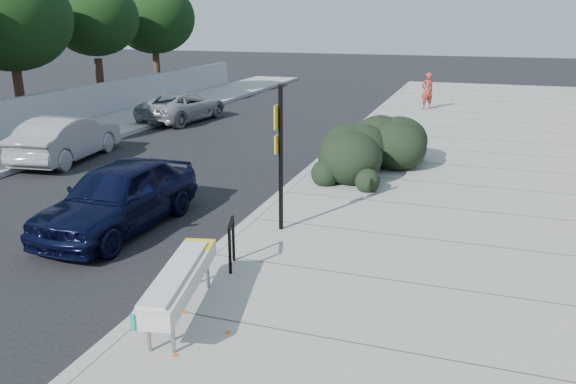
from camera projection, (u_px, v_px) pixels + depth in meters
name	position (u px, v px, depth m)	size (l,w,h in m)	color
ground	(210.00, 262.00, 10.12)	(120.00, 120.00, 0.00)	black
sidewalk_near	(526.00, 206.00, 12.91)	(11.20, 50.00, 0.15)	gray
sidewalk_far	(6.00, 156.00, 17.52)	(3.00, 50.00, 0.15)	gray
curb_near	(295.00, 183.00, 14.62)	(0.22, 50.00, 0.17)	#9E9E99
curb_far	(45.00, 159.00, 17.06)	(0.22, 50.00, 0.17)	#9E9E99
tree_far_d	(9.00, 18.00, 20.83)	(4.60, 4.60, 6.16)	#332114
tree_far_e	(94.00, 18.00, 25.35)	(4.00, 4.00, 5.90)	#332114
tree_far_f	(153.00, 18.00, 29.87)	(4.40, 4.40, 6.07)	#332114
bench	(180.00, 280.00, 7.83)	(0.97, 2.43, 0.71)	gray
bike_rack	(231.00, 239.00, 9.43)	(0.21, 0.55, 0.84)	black
sign_post	(280.00, 150.00, 10.80)	(0.11, 0.33, 2.88)	black
hedge	(374.00, 143.00, 15.36)	(2.05, 4.10, 1.54)	black
sedan_navy	(119.00, 196.00, 11.51)	(1.68, 4.16, 1.42)	black
wagon_silver	(67.00, 138.00, 17.15)	(1.45, 4.17, 1.37)	#9A9A9E
suv_silver	(183.00, 106.00, 23.73)	(2.03, 4.41, 1.23)	#949699
pedestrian	(427.00, 91.00, 25.80)	(0.61, 0.40, 1.66)	#9B2F21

